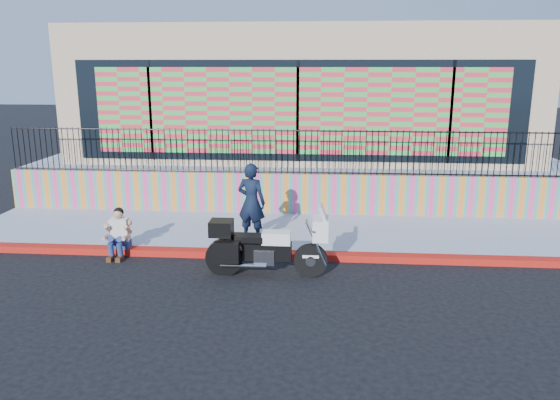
# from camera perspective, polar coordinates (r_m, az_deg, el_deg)

# --- Properties ---
(ground) EXTENTS (90.00, 90.00, 0.00)m
(ground) POSITION_cam_1_polar(r_m,az_deg,el_deg) (11.99, 0.80, -6.13)
(ground) COLOR black
(ground) RESTS_ON ground
(red_curb) EXTENTS (16.00, 0.30, 0.15)m
(red_curb) POSITION_cam_1_polar(r_m,az_deg,el_deg) (11.97, 0.80, -5.79)
(red_curb) COLOR #B90D12
(red_curb) RESTS_ON ground
(sidewalk) EXTENTS (16.00, 3.00, 0.15)m
(sidewalk) POSITION_cam_1_polar(r_m,az_deg,el_deg) (13.53, 1.26, -3.43)
(sidewalk) COLOR #99A3B8
(sidewalk) RESTS_ON ground
(mural_wall) EXTENTS (16.00, 0.20, 1.10)m
(mural_wall) POSITION_cam_1_polar(r_m,az_deg,el_deg) (14.90, 1.63, 0.70)
(mural_wall) COLOR #F13F86
(mural_wall) RESTS_ON sidewalk
(metal_fence) EXTENTS (15.80, 0.04, 1.20)m
(metal_fence) POSITION_cam_1_polar(r_m,az_deg,el_deg) (14.68, 1.66, 5.07)
(metal_fence) COLOR black
(metal_fence) RESTS_ON mural_wall
(elevated_platform) EXTENTS (16.00, 10.00, 1.25)m
(elevated_platform) POSITION_cam_1_polar(r_m,az_deg,el_deg) (19.91, 2.39, 3.86)
(elevated_platform) COLOR #99A3B8
(elevated_platform) RESTS_ON ground
(storefront_building) EXTENTS (14.00, 8.06, 4.00)m
(storefront_building) POSITION_cam_1_polar(r_m,az_deg,el_deg) (19.40, 2.44, 11.39)
(storefront_building) COLOR tan
(storefront_building) RESTS_ON elevated_platform
(police_motorcycle) EXTENTS (2.41, 0.80, 1.50)m
(police_motorcycle) POSITION_cam_1_polar(r_m,az_deg,el_deg) (10.88, -1.59, -4.75)
(police_motorcycle) COLOR black
(police_motorcycle) RESTS_ON ground
(police_officer) EXTENTS (0.76, 0.61, 1.83)m
(police_officer) POSITION_cam_1_polar(r_m,az_deg,el_deg) (12.45, -3.00, -0.26)
(police_officer) COLOR black
(police_officer) RESTS_ON sidewalk
(seated_man) EXTENTS (0.54, 0.71, 1.06)m
(seated_man) POSITION_cam_1_polar(r_m,az_deg,el_deg) (12.46, -16.56, -3.76)
(seated_man) COLOR navy
(seated_man) RESTS_ON ground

